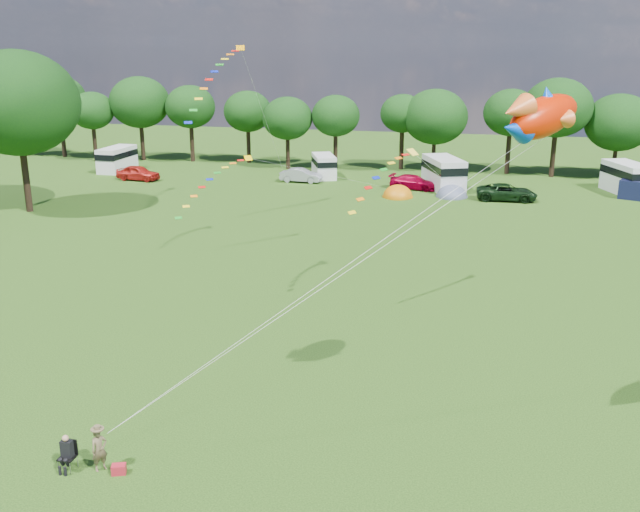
% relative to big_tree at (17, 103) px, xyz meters
% --- Properties ---
extents(ground_plane, '(180.00, 180.00, 0.00)m').
position_rel_big_tree_xyz_m(ground_plane, '(30.00, -28.00, -9.02)').
color(ground_plane, black).
rests_on(ground_plane, ground).
extents(tree_line, '(102.98, 10.98, 10.27)m').
position_rel_big_tree_xyz_m(tree_line, '(35.30, 26.99, -2.67)').
color(tree_line, black).
rests_on(tree_line, ground).
extents(big_tree, '(10.00, 10.00, 13.28)m').
position_rel_big_tree_xyz_m(big_tree, '(0.00, 0.00, 0.00)').
color(big_tree, black).
rests_on(big_tree, ground).
extents(car_a, '(4.78, 2.23, 1.55)m').
position_rel_big_tree_xyz_m(car_a, '(2.41, 15.04, -8.24)').
color(car_a, '#B31C16').
rests_on(car_a, ground).
extents(car_b, '(4.01, 1.59, 1.40)m').
position_rel_big_tree_xyz_m(car_b, '(19.09, 17.89, -8.32)').
color(car_b, '#909399').
rests_on(car_b, ground).
extents(car_c, '(4.82, 2.69, 1.37)m').
position_rel_big_tree_xyz_m(car_c, '(30.70, 16.91, -8.33)').
color(car_c, maroon).
rests_on(car_c, ground).
extents(car_d, '(5.59, 2.74, 1.50)m').
position_rel_big_tree_xyz_m(car_d, '(39.42, 13.75, -8.27)').
color(car_d, black).
rests_on(car_d, ground).
extents(campervan_a, '(2.35, 5.42, 2.65)m').
position_rel_big_tree_xyz_m(campervan_a, '(-2.38, 19.56, -7.60)').
color(campervan_a, silver).
rests_on(campervan_a, ground).
extents(campervan_b, '(3.67, 5.24, 2.36)m').
position_rel_big_tree_xyz_m(campervan_b, '(20.74, 21.18, -7.75)').
color(campervan_b, silver).
rests_on(campervan_b, ground).
extents(campervan_c, '(4.81, 6.74, 3.04)m').
position_rel_big_tree_xyz_m(campervan_c, '(33.46, 17.82, -7.38)').
color(campervan_c, silver).
rests_on(campervan_c, ground).
extents(campervan_d, '(4.39, 6.39, 2.89)m').
position_rel_big_tree_xyz_m(campervan_d, '(50.49, 19.55, -7.47)').
color(campervan_d, silver).
rests_on(campervan_d, ground).
extents(tent_orange, '(2.86, 3.13, 2.24)m').
position_rel_big_tree_xyz_m(tent_orange, '(29.65, 12.95, -9.00)').
color(tent_orange, '#C46909').
rests_on(tent_orange, ground).
extents(tent_greyblue, '(2.95, 3.23, 2.20)m').
position_rel_big_tree_xyz_m(tent_greyblue, '(34.52, 14.16, -9.00)').
color(tent_greyblue, '#515972').
rests_on(tent_greyblue, ground).
extents(awning_navy, '(3.39, 3.09, 1.73)m').
position_rel_big_tree_xyz_m(awning_navy, '(51.00, 17.22, -8.15)').
color(awning_navy, '#101433').
rests_on(awning_navy, ground).
extents(kite_flyer, '(0.62, 0.66, 1.51)m').
position_rel_big_tree_xyz_m(kite_flyer, '(25.48, -33.05, -8.26)').
color(kite_flyer, brown).
rests_on(kite_flyer, ground).
extents(camp_chair, '(0.53, 0.52, 1.30)m').
position_rel_big_tree_xyz_m(camp_chair, '(24.42, -33.25, -8.24)').
color(camp_chair, '#99999E').
rests_on(camp_chair, ground).
extents(kite_bag, '(0.55, 0.46, 0.33)m').
position_rel_big_tree_xyz_m(kite_bag, '(26.19, -33.13, -8.85)').
color(kite_bag, '#A91B28').
rests_on(kite_bag, ground).
extents(fish_kite, '(3.10, 3.40, 1.96)m').
position_rel_big_tree_xyz_m(fish_kite, '(38.97, -27.97, 2.53)').
color(fish_kite, red).
rests_on(fish_kite, ground).
extents(streamer_kite_a, '(3.44, 5.54, 5.80)m').
position_rel_big_tree_xyz_m(streamer_kite_a, '(16.42, 2.79, 2.47)').
color(streamer_kite_a, '#FF9D03').
rests_on(streamer_kite_a, ground).
extents(streamer_kite_b, '(4.22, 4.58, 3.77)m').
position_rel_big_tree_xyz_m(streamer_kite_b, '(19.73, -6.39, -4.07)').
color(streamer_kite_b, '#F6C100').
rests_on(streamer_kite_b, ground).
extents(streamer_kite_c, '(3.08, 4.95, 2.79)m').
position_rel_big_tree_xyz_m(streamer_kite_c, '(32.45, -14.41, -1.74)').
color(streamer_kite_c, yellow).
rests_on(streamer_kite_c, ground).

